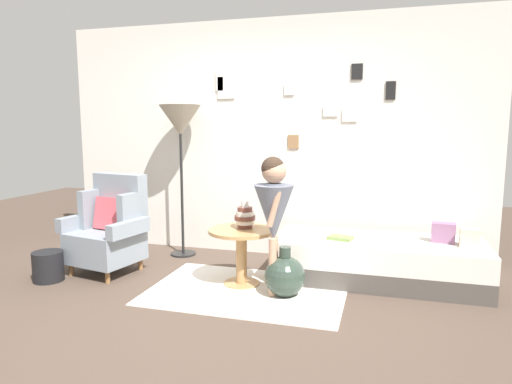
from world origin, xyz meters
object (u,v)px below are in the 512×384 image
(book_on_daybed, at_px, (340,238))
(armchair, at_px, (110,228))
(vase_striped, at_px, (245,217))
(floor_lamp, at_px, (180,125))
(daybed, at_px, (377,260))
(demijohn_near, at_px, (285,276))
(magazine_basket, at_px, (48,266))
(person_child, at_px, (274,207))
(side_table, at_px, (241,244))

(book_on_daybed, bearing_deg, armchair, -171.44)
(armchair, bearing_deg, vase_striped, 1.24)
(floor_lamp, distance_m, book_on_daybed, 2.11)
(armchair, relative_size, vase_striped, 3.82)
(floor_lamp, bearing_deg, daybed, -8.00)
(vase_striped, relative_size, demijohn_near, 0.58)
(book_on_daybed, distance_m, magazine_basket, 2.76)
(person_child, xyz_separation_m, demijohn_near, (0.10, -0.01, -0.59))
(vase_striped, relative_size, magazine_basket, 0.91)
(person_child, bearing_deg, magazine_basket, -173.45)
(side_table, bearing_deg, floor_lamp, 141.29)
(floor_lamp, bearing_deg, book_on_daybed, -12.38)
(daybed, relative_size, book_on_daybed, 8.65)
(floor_lamp, relative_size, demijohn_near, 3.85)
(floor_lamp, distance_m, person_child, 1.72)
(armchair, xyz_separation_m, vase_striped, (1.40, 0.03, 0.19))
(daybed, relative_size, side_table, 3.16)
(side_table, distance_m, person_child, 0.54)
(person_child, bearing_deg, armchair, 174.04)
(demijohn_near, bearing_deg, vase_striped, 152.56)
(floor_lamp, relative_size, book_on_daybed, 7.61)
(vase_striped, height_order, book_on_daybed, vase_striped)
(daybed, height_order, floor_lamp, floor_lamp)
(vase_striped, bearing_deg, floor_lamp, 143.80)
(vase_striped, bearing_deg, demijohn_near, -27.44)
(side_table, xyz_separation_m, vase_striped, (0.02, 0.05, 0.25))
(book_on_daybed, bearing_deg, magazine_basket, -163.92)
(armchair, xyz_separation_m, floor_lamp, (0.44, 0.73, 1.02))
(daybed, bearing_deg, armchair, -170.51)
(side_table, relative_size, vase_striped, 2.37)
(book_on_daybed, height_order, demijohn_near, demijohn_near)
(armchair, distance_m, side_table, 1.39)
(book_on_daybed, relative_size, magazine_basket, 0.79)
(armchair, bearing_deg, side_table, -0.92)
(daybed, relative_size, demijohn_near, 4.38)
(side_table, xyz_separation_m, book_on_daybed, (0.85, 0.36, 0.04))
(armchair, distance_m, vase_striped, 1.41)
(vase_striped, bearing_deg, armchair, -178.76)
(armchair, height_order, magazine_basket, armchair)
(floor_lamp, height_order, demijohn_near, floor_lamp)
(daybed, distance_m, vase_striped, 1.31)
(book_on_daybed, xyz_separation_m, demijohn_near, (-0.41, -0.53, -0.24))
(magazine_basket, bearing_deg, book_on_daybed, 16.08)
(person_child, bearing_deg, book_on_daybed, 45.11)
(book_on_daybed, height_order, magazine_basket, book_on_daybed)
(daybed, xyz_separation_m, vase_striped, (-1.18, -0.40, 0.43))
(daybed, height_order, book_on_daybed, book_on_daybed)
(armchair, distance_m, book_on_daybed, 2.26)
(book_on_daybed, bearing_deg, side_table, -157.20)
(side_table, bearing_deg, demijohn_near, -20.81)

